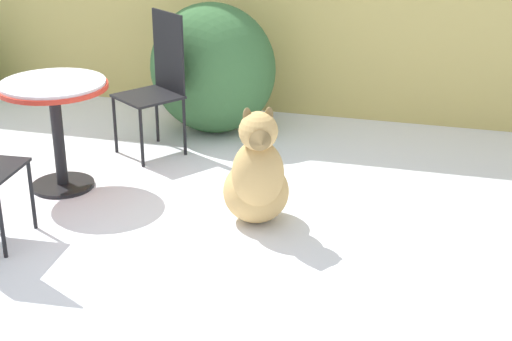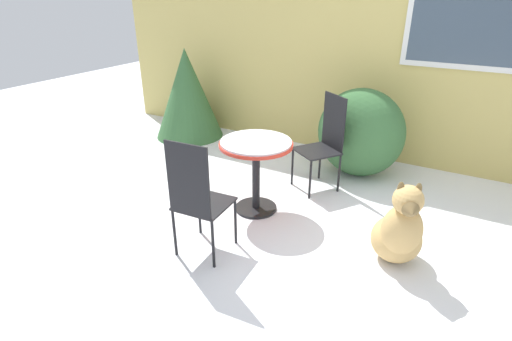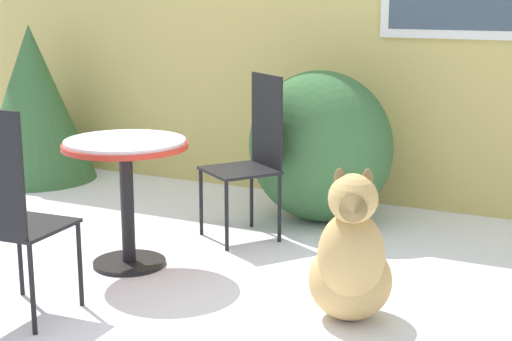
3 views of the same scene
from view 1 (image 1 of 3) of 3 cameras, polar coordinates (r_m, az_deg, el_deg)
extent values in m
plane|color=white|center=(5.01, -8.69, -2.99)|extent=(16.00, 16.00, 0.00)
ellipsoid|color=#386638|center=(6.21, -3.14, 7.42)|extent=(1.00, 0.81, 1.03)
cylinder|color=black|center=(5.46, -13.85, -1.03)|extent=(0.42, 0.42, 0.03)
cylinder|color=black|center=(5.34, -14.19, 2.35)|extent=(0.08, 0.08, 0.66)
cylinder|color=red|center=(5.23, -14.55, 5.91)|extent=(0.71, 0.71, 0.03)
cylinder|color=white|center=(5.22, -14.58, 6.17)|extent=(0.68, 0.68, 0.02)
cube|color=black|center=(5.78, -7.86, 5.35)|extent=(0.56, 0.56, 0.02)
cube|color=black|center=(5.80, -6.38, 8.58)|extent=(0.31, 0.23, 0.59)
cylinder|color=black|center=(5.92, -10.22, 3.28)|extent=(0.02, 0.02, 0.44)
cylinder|color=black|center=(5.61, -8.32, 2.34)|extent=(0.02, 0.02, 0.44)
cylinder|color=black|center=(6.09, -7.22, 4.05)|extent=(0.02, 0.02, 0.44)
cylinder|color=black|center=(5.80, -5.22, 3.17)|extent=(0.02, 0.02, 0.44)
cylinder|color=black|center=(4.84, -15.98, -1.73)|extent=(0.02, 0.02, 0.44)
cylinder|color=black|center=(4.55, -18.04, -3.61)|extent=(0.02, 0.02, 0.44)
ellipsoid|color=tan|center=(4.77, 0.00, -1.52)|extent=(0.52, 0.52, 0.38)
ellipsoid|color=tan|center=(4.59, 0.14, -0.27)|extent=(0.39, 0.37, 0.42)
sphere|color=tan|center=(4.47, 0.17, 2.89)|extent=(0.23, 0.23, 0.23)
cone|color=brown|center=(4.33, 0.35, 2.02)|extent=(0.14, 0.11, 0.13)
ellipsoid|color=brown|center=(4.45, -0.65, 3.97)|extent=(0.06, 0.05, 0.10)
ellipsoid|color=brown|center=(4.46, 0.96, 4.02)|extent=(0.06, 0.05, 0.10)
ellipsoid|color=tan|center=(4.99, -0.20, -1.74)|extent=(0.14, 0.21, 0.07)
camera|label=2|loc=(1.51, -17.88, 18.49)|focal=28.00mm
camera|label=3|loc=(1.02, 14.41, -14.67)|focal=55.00mm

